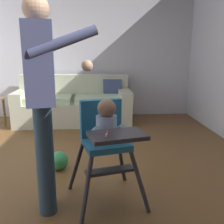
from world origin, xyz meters
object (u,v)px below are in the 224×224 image
couch (75,104)px  adult_standing (42,96)px  toy_ball (59,161)px  toy_ball_second (112,139)px  wall_clock (40,11)px  high_chair (106,133)px

couch → adult_standing: 2.79m
toy_ball → toy_ball_second: size_ratio=1.32×
adult_standing → wall_clock: size_ratio=5.05×
adult_standing → couch: bearing=79.3°
high_chair → toy_ball: bearing=-156.1°
couch → toy_ball: bearing=-0.9°
couch → toy_ball_second: 1.40m
toy_ball → wall_clock: wall_clock is taller
couch → adult_standing: (-0.02, -2.72, 0.61)m
adult_standing → wall_clock: wall_clock is taller
adult_standing → toy_ball_second: bearing=56.7°
adult_standing → high_chair: bearing=-0.3°
toy_ball → toy_ball_second: bearing=49.9°
adult_standing → toy_ball: 1.11m
wall_clock → high_chair: bearing=-70.9°
toy_ball_second → wall_clock: wall_clock is taller
high_chair → toy_ball_second: bearing=160.2°
toy_ball → toy_ball_second: (0.64, 0.76, -0.02)m
high_chair → toy_ball_second: (0.14, 1.39, -0.54)m
couch → toy_ball: 2.01m
toy_ball → wall_clock: (-0.58, 2.47, 1.92)m
wall_clock → toy_ball: bearing=-76.7°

